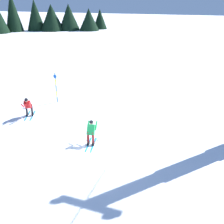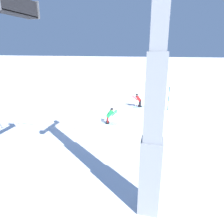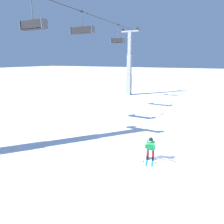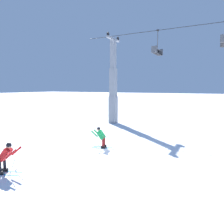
% 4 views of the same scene
% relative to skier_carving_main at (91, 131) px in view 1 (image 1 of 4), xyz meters
% --- Properties ---
extents(ground_plane, '(260.00, 260.00, 0.00)m').
position_rel_skier_carving_main_xyz_m(ground_plane, '(0.78, 0.08, -0.80)').
color(ground_plane, white).
extents(skier_carving_main, '(1.71, 0.87, 1.54)m').
position_rel_skier_carving_main_xyz_m(skier_carving_main, '(0.00, 0.00, 0.00)').
color(skier_carving_main, '#198CCC').
rests_on(skier_carving_main, ground_plane).
extents(trail_marker_pole, '(0.07, 0.28, 2.41)m').
position_rel_skier_carving_main_xyz_m(trail_marker_pole, '(-4.91, -5.23, 0.49)').
color(trail_marker_pole, blue).
rests_on(trail_marker_pole, ground_plane).
extents(skier_distant_uphill, '(1.83, 1.23, 1.64)m').
position_rel_skier_carving_main_xyz_m(skier_distant_uphill, '(-1.78, -5.63, 0.06)').
color(skier_distant_uphill, '#198CCC').
rests_on(skier_distant_uphill, ground_plane).
extents(tree_line_ridge, '(21.47, 23.99, 9.21)m').
position_rel_skier_carving_main_xyz_m(tree_line_ridge, '(-46.87, -33.76, 2.69)').
color(tree_line_ridge, black).
rests_on(tree_line_ridge, ground_plane).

